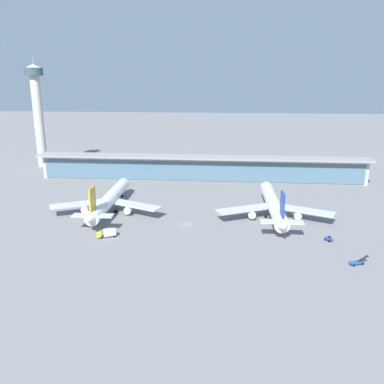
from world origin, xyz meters
The scene contains 12 objects.
ground_plane centered at (0.00, 0.00, 0.00)m, with size 1200.00×1200.00×0.00m, color slate.
airliner_left_stand centered at (-37.76, 13.80, 5.63)m, with size 51.63×67.07×17.88m.
airliner_centre_stand centered at (37.09, 13.28, 5.63)m, with size 51.64×67.04×17.88m.
service_truck_near_nose_blue centered at (59.91, -32.77, 0.81)m, with size 6.81×3.80×2.70m.
service_truck_under_wing_yellow centered at (-29.38, -16.98, 1.69)m, with size 7.63×4.84×3.10m.
service_truck_mid_apron_blue centered at (55.35, -13.08, 0.87)m, with size 3.00×3.33×2.05m.
terminal_building centered at (0.00, 77.05, 7.87)m, with size 198.38×12.80×15.20m.
control_tower centered at (-114.20, 108.38, 40.42)m, with size 12.00×12.00×74.20m.
safety_cone_alpha centered at (-18.31, -10.02, 0.32)m, with size 0.62×0.62×0.70m.
safety_cone_bravo centered at (-28.35, -6.36, 0.32)m, with size 0.62×0.62×0.70m.
safety_cone_charlie centered at (-28.89, -7.53, 0.32)m, with size 0.62×0.62×0.70m.
safety_cone_delta centered at (-52.54, -11.78, 0.32)m, with size 0.62×0.62×0.70m.
Camera 1 is at (16.61, -157.39, 58.81)m, focal length 37.20 mm.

